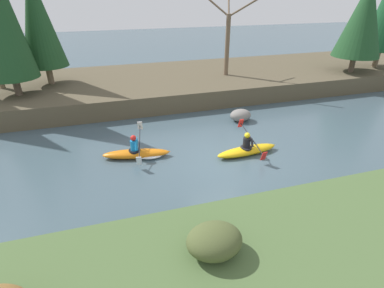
{
  "coord_description": "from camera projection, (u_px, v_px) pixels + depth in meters",
  "views": [
    {
      "loc": [
        -4.23,
        -9.61,
        6.18
      ],
      "look_at": [
        -1.12,
        0.73,
        0.55
      ],
      "focal_mm": 28.0,
      "sensor_mm": 36.0,
      "label": 1
    }
  ],
  "objects": [
    {
      "name": "shrub_clump_second",
      "position": [
        214.0,
        241.0,
        6.68
      ],
      "size": [
        1.28,
        1.07,
        0.7
      ],
      "color": "#4C562D",
      "rests_on": "riverbank_near"
    },
    {
      "name": "kayaker_middle",
      "position": [
        139.0,
        153.0,
        12.24
      ],
      "size": [
        2.79,
        2.06,
        1.2
      ],
      "rotation": [
        0.0,
        0.0,
        -0.18
      ],
      "color": "orange",
      "rests_on": "ground"
    },
    {
      "name": "bare_tree_mid_upstream",
      "position": [
        228.0,
        38.0,
        18.9
      ],
      "size": [
        2.77,
        2.74,
        4.96
      ],
      "color": "brown",
      "rests_on": "riverbank_far"
    },
    {
      "name": "riverbank_near",
      "position": [
        321.0,
        270.0,
        6.9
      ],
      "size": [
        44.0,
        5.14,
        0.83
      ],
      "color": "#4C6638",
      "rests_on": "ground"
    },
    {
      "name": "kayaker_lead",
      "position": [
        247.0,
        149.0,
        12.45
      ],
      "size": [
        2.79,
        2.07,
        1.2
      ],
      "rotation": [
        0.0,
        0.0,
        0.08
      ],
      "color": "yellow",
      "rests_on": "ground"
    },
    {
      "name": "conifer_tree_centre",
      "position": [
        364.0,
        18.0,
        19.09
      ],
      "size": [
        3.01,
        3.01,
        5.89
      ],
      "color": "brown",
      "rests_on": "riverbank_far"
    },
    {
      "name": "conifer_tree_mid_left",
      "position": [
        37.0,
        18.0,
        16.43
      ],
      "size": [
        2.42,
        2.42,
        6.28
      ],
      "color": "#7A664C",
      "rests_on": "riverbank_far"
    },
    {
      "name": "riverbank_far",
      "position": [
        170.0,
        83.0,
        19.99
      ],
      "size": [
        44.0,
        8.29,
        1.06
      ],
      "color": "brown",
      "rests_on": "ground"
    },
    {
      "name": "ground_plane",
      "position": [
        224.0,
        160.0,
        12.09
      ],
      "size": [
        90.0,
        90.0,
        0.0
      ],
      "primitive_type": "plane",
      "color": "#425660"
    },
    {
      "name": "boulder_midstream",
      "position": [
        241.0,
        115.0,
        15.57
      ],
      "size": [
        1.11,
        0.87,
        0.63
      ],
      "color": "gray",
      "rests_on": "ground"
    }
  ]
}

